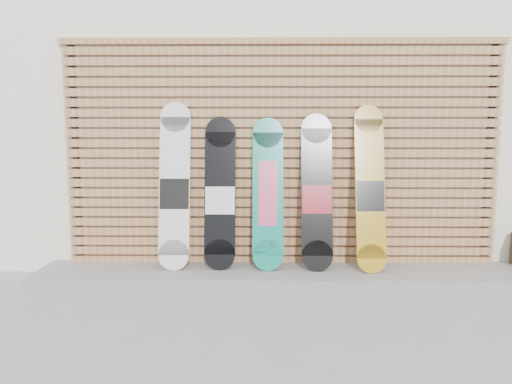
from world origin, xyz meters
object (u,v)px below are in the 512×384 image
snowboard_1 (220,194)px  snowboard_2 (268,193)px  snowboard_4 (370,189)px  snowboard_0 (175,187)px  snowboard_3 (317,193)px

snowboard_1 → snowboard_2: snowboard_1 is taller
snowboard_1 → snowboard_4: bearing=-1.9°
snowboard_0 → snowboard_2: size_ratio=1.10×
snowboard_0 → snowboard_4: bearing=-1.1°
snowboard_1 → snowboard_2: (0.45, -0.01, 0.01)m
snowboard_0 → snowboard_1: size_ratio=1.10×
snowboard_2 → snowboard_1: bearing=178.8°
snowboard_0 → snowboard_1: 0.44m
snowboard_0 → snowboard_2: (0.88, 0.00, -0.06)m
snowboard_3 → snowboard_4: (0.49, -0.03, 0.04)m
snowboard_1 → snowboard_4: size_ratio=0.93×
snowboard_0 → snowboard_2: bearing=0.0°
snowboard_1 → snowboard_3: size_ratio=0.98×
snowboard_2 → snowboard_3: snowboard_3 is taller
snowboard_1 → snowboard_3: (0.92, -0.02, 0.02)m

